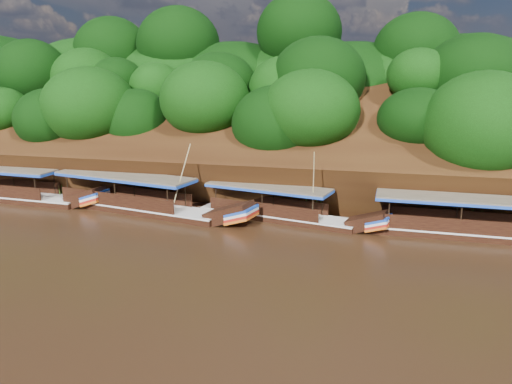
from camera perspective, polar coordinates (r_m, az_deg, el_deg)
ground at (r=27.88m, az=2.34°, el=-7.91°), size 160.00×160.00×0.00m
riverbank at (r=49.13m, az=7.91°, el=3.64°), size 120.00×30.06×19.40m
boat_0 at (r=34.62m, az=24.73°, el=-3.88°), size 15.65×3.34×6.92m
boat_1 at (r=35.19m, az=3.46°, el=-2.43°), size 13.76×4.78×5.67m
boat_2 at (r=38.11m, az=-12.64°, el=-1.38°), size 17.25×5.55×5.88m
boat_3 at (r=44.81m, az=-25.37°, el=-0.17°), size 15.06×3.29×3.17m
reeds at (r=37.02m, az=1.49°, el=-1.00°), size 49.61×2.27×2.20m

